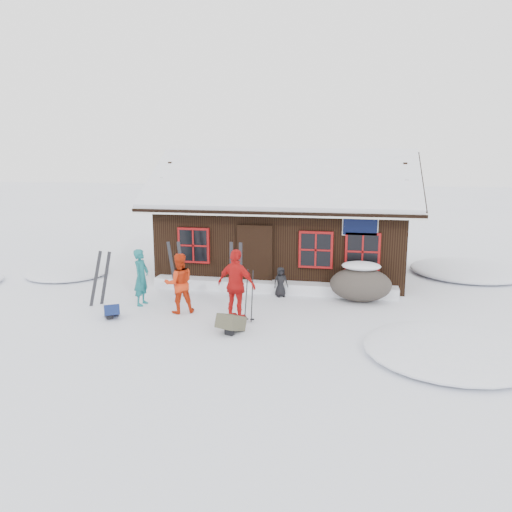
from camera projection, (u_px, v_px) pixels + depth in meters
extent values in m
plane|color=white|center=(205.00, 310.00, 13.68)|extent=(120.00, 120.00, 0.00)
cube|color=black|center=(285.00, 238.00, 17.96)|extent=(8.00, 5.00, 2.50)
cube|color=black|center=(280.00, 182.00, 16.13)|extent=(8.90, 3.14, 1.88)
cube|color=black|center=(291.00, 178.00, 18.96)|extent=(8.90, 3.14, 1.88)
cube|color=white|center=(280.00, 177.00, 16.10)|extent=(8.72, 3.07, 1.86)
cube|color=white|center=(291.00, 174.00, 18.93)|extent=(8.72, 3.07, 1.86)
cube|color=white|center=(286.00, 154.00, 17.37)|extent=(8.81, 0.22, 0.14)
cube|color=silver|center=(272.00, 213.00, 14.88)|extent=(8.90, 0.10, 0.20)
cube|color=black|center=(255.00, 258.00, 15.67)|extent=(1.00, 0.10, 2.00)
cube|color=black|center=(360.00, 225.00, 14.81)|extent=(1.00, 0.06, 0.60)
cube|color=maroon|center=(194.00, 245.00, 15.97)|extent=(1.04, 0.10, 1.14)
cube|color=black|center=(193.00, 246.00, 15.93)|extent=(0.90, 0.04, 1.00)
cube|color=maroon|center=(316.00, 250.00, 15.23)|extent=(1.04, 0.10, 1.14)
cube|color=black|center=(316.00, 250.00, 15.19)|extent=(0.90, 0.04, 1.00)
cube|color=maroon|center=(363.00, 251.00, 14.96)|extent=(1.04, 0.10, 1.14)
cube|color=black|center=(363.00, 252.00, 14.93)|extent=(0.90, 0.04, 1.00)
cube|color=white|center=(273.00, 286.00, 15.53)|extent=(7.60, 0.60, 0.35)
ellipsoid|color=white|center=(68.00, 275.00, 17.71)|extent=(2.80, 2.80, 0.34)
ellipsoid|color=white|center=(449.00, 355.00, 10.62)|extent=(3.60, 3.60, 0.43)
ellipsoid|color=white|center=(468.00, 274.00, 17.93)|extent=(4.00, 4.00, 0.48)
imported|color=#156468|center=(141.00, 277.00, 14.07)|extent=(0.41, 0.60, 1.61)
imported|color=red|center=(179.00, 283.00, 13.36)|extent=(0.99, 0.92, 1.63)
imported|color=red|center=(236.00, 285.00, 12.72)|extent=(1.18, 0.77, 1.86)
imported|color=black|center=(281.00, 282.00, 14.96)|extent=(0.53, 0.46, 0.91)
ellipsoid|color=#463F38|center=(361.00, 285.00, 14.51)|extent=(1.78, 1.34, 0.98)
ellipsoid|color=white|center=(361.00, 270.00, 14.42)|extent=(1.12, 0.81, 0.25)
cube|color=black|center=(96.00, 279.00, 14.05)|extent=(0.35, 0.32, 1.61)
cube|color=black|center=(105.00, 278.00, 14.09)|extent=(0.46, 0.10, 1.61)
cube|color=black|center=(173.00, 270.00, 14.98)|extent=(0.29, 0.13, 1.72)
cube|color=black|center=(182.00, 270.00, 14.94)|extent=(0.29, 0.12, 1.72)
cube|color=black|center=(231.00, 271.00, 14.65)|extent=(0.11, 0.04, 1.76)
cube|color=black|center=(241.00, 272.00, 14.57)|extent=(0.11, 0.04, 1.76)
cylinder|color=black|center=(246.00, 297.00, 12.61)|extent=(0.10, 0.13, 1.42)
cylinder|color=black|center=(252.00, 297.00, 12.58)|extent=(0.10, 0.13, 1.42)
cube|color=#12204F|center=(112.00, 313.00, 13.05)|extent=(0.58, 0.63, 0.28)
cube|color=#474533|center=(231.00, 326.00, 11.95)|extent=(0.67, 0.76, 0.34)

